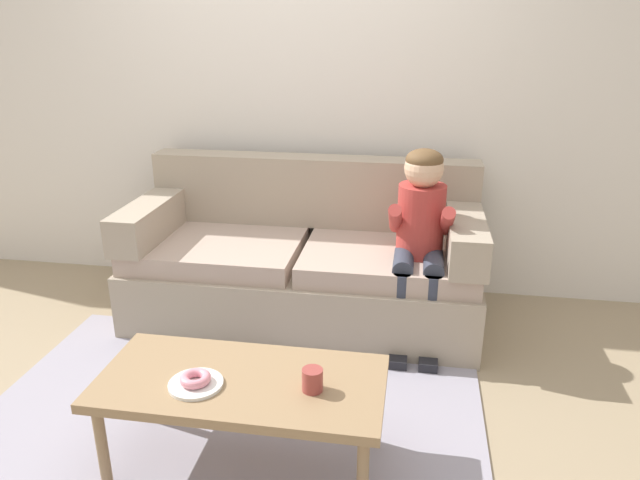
# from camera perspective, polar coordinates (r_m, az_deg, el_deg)

# --- Properties ---
(ground) EXTENTS (10.00, 10.00, 0.00)m
(ground) POSITION_cam_1_polar(r_m,az_deg,el_deg) (3.08, -7.26, -14.02)
(ground) COLOR #9E896B
(wall_back) EXTENTS (8.00, 0.10, 2.80)m
(wall_back) POSITION_cam_1_polar(r_m,az_deg,el_deg) (3.92, -2.24, 15.52)
(wall_back) COLOR silver
(wall_back) RESTS_ON ground
(area_rug) EXTENTS (2.32, 1.68, 0.01)m
(area_rug) POSITION_cam_1_polar(r_m,az_deg,el_deg) (2.89, -8.71, -16.65)
(area_rug) COLOR #9993A3
(area_rug) RESTS_ON ground
(couch) EXTENTS (2.06, 0.90, 0.94)m
(couch) POSITION_cam_1_polar(r_m,az_deg,el_deg) (3.61, -1.44, -2.28)
(couch) COLOR tan
(couch) RESTS_ON ground
(coffee_table) EXTENTS (1.13, 0.54, 0.42)m
(coffee_table) POSITION_cam_1_polar(r_m,az_deg,el_deg) (2.42, -7.58, -13.92)
(coffee_table) COLOR #937551
(coffee_table) RESTS_ON ground
(person_child) EXTENTS (0.34, 0.58, 1.10)m
(person_child) POSITION_cam_1_polar(r_m,az_deg,el_deg) (3.24, 9.65, 0.98)
(person_child) COLOR #AD3833
(person_child) RESTS_ON ground
(plate) EXTENTS (0.21, 0.21, 0.01)m
(plate) POSITION_cam_1_polar(r_m,az_deg,el_deg) (2.38, -11.80, -13.45)
(plate) COLOR white
(plate) RESTS_ON coffee_table
(donut) EXTENTS (0.12, 0.12, 0.04)m
(donut) POSITION_cam_1_polar(r_m,az_deg,el_deg) (2.36, -11.84, -12.94)
(donut) COLOR pink
(donut) RESTS_ON plate
(mug) EXTENTS (0.08, 0.08, 0.09)m
(mug) POSITION_cam_1_polar(r_m,az_deg,el_deg) (2.28, -0.73, -13.33)
(mug) COLOR #993D38
(mug) RESTS_ON coffee_table
(toy_controller) EXTENTS (0.23, 0.09, 0.05)m
(toy_controller) POSITION_cam_1_polar(r_m,az_deg,el_deg) (3.22, -15.74, -12.47)
(toy_controller) COLOR #339E56
(toy_controller) RESTS_ON ground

